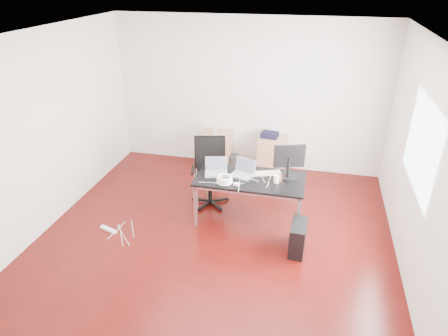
% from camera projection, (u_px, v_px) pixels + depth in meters
% --- Properties ---
extents(room_shell, '(5.00, 5.00, 5.00)m').
position_uv_depth(room_shell, '(217.00, 149.00, 5.16)').
color(room_shell, '#390806').
rests_on(room_shell, ground).
extents(desk, '(1.60, 0.80, 0.73)m').
position_uv_depth(desk, '(250.00, 181.00, 5.89)').
color(desk, black).
rests_on(desk, ground).
extents(office_chair, '(0.57, 0.59, 1.08)m').
position_uv_depth(office_chair, '(210.00, 168.00, 6.43)').
color(office_chair, black).
rests_on(office_chair, ground).
extents(filing_cabinet_left, '(0.50, 0.50, 0.70)m').
position_uv_depth(filing_cabinet_left, '(217.00, 150.00, 7.69)').
color(filing_cabinet_left, '#A36F51').
rests_on(filing_cabinet_left, ground).
extents(filing_cabinet_right, '(0.50, 0.50, 0.70)m').
position_uv_depth(filing_cabinet_right, '(272.00, 156.00, 7.47)').
color(filing_cabinet_right, '#A36F51').
rests_on(filing_cabinet_right, ground).
extents(pc_tower, '(0.22, 0.46, 0.44)m').
position_uv_depth(pc_tower, '(298.00, 238.00, 5.41)').
color(pc_tower, black).
rests_on(pc_tower, ground).
extents(wastebasket, '(0.27, 0.27, 0.28)m').
position_uv_depth(wastebasket, '(233.00, 162.00, 7.70)').
color(wastebasket, black).
rests_on(wastebasket, ground).
extents(power_strip, '(0.30, 0.15, 0.04)m').
position_uv_depth(power_strip, '(108.00, 229.00, 5.93)').
color(power_strip, white).
rests_on(power_strip, ground).
extents(laptop_left, '(0.38, 0.33, 0.23)m').
position_uv_depth(laptop_left, '(216.00, 170.00, 5.98)').
color(laptop_left, silver).
rests_on(laptop_left, desk).
extents(laptop_right, '(0.39, 0.35, 0.23)m').
position_uv_depth(laptop_right, '(243.00, 172.00, 5.92)').
color(laptop_right, silver).
rests_on(laptop_right, desk).
extents(monitor, '(0.44, 0.26, 0.51)m').
position_uv_depth(monitor, '(289.00, 160.00, 5.77)').
color(monitor, black).
rests_on(monitor, desk).
extents(keyboard, '(0.46, 0.28, 0.02)m').
position_uv_depth(keyboard, '(266.00, 173.00, 5.98)').
color(keyboard, white).
rests_on(keyboard, desk).
extents(cup_white, '(0.10, 0.10, 0.12)m').
position_uv_depth(cup_white, '(276.00, 179.00, 5.71)').
color(cup_white, white).
rests_on(cup_white, desk).
extents(cup_brown, '(0.10, 0.10, 0.10)m').
position_uv_depth(cup_brown, '(279.00, 178.00, 5.76)').
color(cup_brown, maroon).
rests_on(cup_brown, desk).
extents(cable_coil, '(0.24, 0.24, 0.11)m').
position_uv_depth(cable_coil, '(225.00, 180.00, 5.71)').
color(cable_coil, white).
rests_on(cable_coil, desk).
extents(power_adapter, '(0.08, 0.08, 0.03)m').
position_uv_depth(power_adapter, '(237.00, 184.00, 5.67)').
color(power_adapter, white).
rests_on(power_adapter, desk).
extents(speaker, '(0.11, 0.10, 0.18)m').
position_uv_depth(speaker, '(215.00, 130.00, 7.44)').
color(speaker, '#9E9E9E').
rests_on(speaker, filing_cabinet_left).
extents(navy_garment, '(0.33, 0.28, 0.09)m').
position_uv_depth(navy_garment, '(270.00, 135.00, 7.35)').
color(navy_garment, black).
rests_on(navy_garment, filing_cabinet_right).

